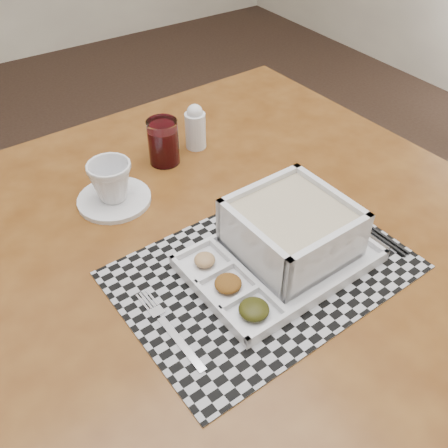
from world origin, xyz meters
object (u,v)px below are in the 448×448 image
Objects in this scene: cup at (111,181)px; creamer_bottle at (195,127)px; dining_table at (228,263)px; serving_tray at (287,238)px; juice_glass at (163,143)px.

creamer_bottle is (0.25, 0.09, 0.00)m from cup.
dining_table is 0.34m from creamer_bottle.
dining_table is at bearing -49.99° from cup.
creamer_bottle is (0.06, 0.40, 0.01)m from serving_tray.
creamer_bottle is at bearing 81.78° from serving_tray.
creamer_bottle is (0.11, 0.29, 0.14)m from dining_table.
dining_table is 3.47× the size of serving_tray.
juice_glass is at bearing -170.47° from creamer_bottle.
serving_tray reaches higher than dining_table.
cup is (-0.14, 0.21, 0.14)m from dining_table.
serving_tray is 3.19× the size of juice_glass.
cup is at bearing -160.99° from creamer_bottle.
creamer_bottle is at bearing 9.53° from juice_glass.
cup reaches higher than dining_table.
creamer_bottle is at bearing 69.68° from dining_table.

